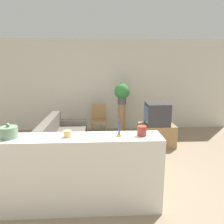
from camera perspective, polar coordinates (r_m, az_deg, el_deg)
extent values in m
plane|color=gray|center=(3.78, -10.65, -19.21)|extent=(14.00, 14.00, 0.00)
cube|color=beige|center=(6.67, -7.34, 6.87)|extent=(9.00, 0.06, 2.70)
cube|color=#605B51|center=(5.13, -12.17, -8.08)|extent=(0.87, 1.85, 0.41)
cube|color=#605B51|center=(5.08, -16.12, -3.89)|extent=(0.20, 1.85, 0.37)
cube|color=#605B51|center=(4.33, -13.96, -11.00)|extent=(0.87, 0.16, 0.55)
cube|color=#605B51|center=(5.90, -10.95, -4.57)|extent=(0.87, 0.16, 0.55)
cube|color=#9E754C|center=(5.52, 11.48, -5.87)|extent=(0.86, 0.59, 0.54)
cube|color=#333338|center=(5.38, 11.72, -0.48)|extent=(0.53, 0.56, 0.53)
cube|color=#4C6B93|center=(5.32, 8.91, -0.52)|extent=(0.02, 0.46, 0.41)
cube|color=#9E754C|center=(6.13, -3.42, -2.44)|extent=(0.44, 0.44, 0.04)
cube|color=#9E754C|center=(6.27, -3.44, 0.15)|extent=(0.40, 0.04, 0.44)
cylinder|color=#9E754C|center=(6.01, -5.22, -4.90)|extent=(0.04, 0.04, 0.39)
cylinder|color=#9E754C|center=(6.01, -1.58, -4.86)|extent=(0.04, 0.04, 0.39)
cylinder|color=#9E754C|center=(6.38, -5.10, -3.90)|extent=(0.04, 0.04, 0.39)
cylinder|color=#9E754C|center=(6.37, -1.67, -3.86)|extent=(0.04, 0.04, 0.39)
cylinder|color=#9E754C|center=(6.21, 2.57, -1.92)|extent=(0.20, 0.20, 0.89)
cylinder|color=#4C4C51|center=(6.10, 2.62, 2.91)|extent=(0.24, 0.24, 0.17)
sphere|color=#38843D|center=(6.07, 2.64, 5.41)|extent=(0.43, 0.43, 0.43)
cube|color=white|center=(3.13, -12.13, -15.43)|extent=(2.60, 0.44, 1.04)
cylinder|color=gray|center=(3.10, -25.39, -4.84)|extent=(0.23, 0.23, 0.15)
sphere|color=gray|center=(3.07, -25.56, -3.08)|extent=(0.05, 0.05, 0.05)
cylinder|color=tan|center=(2.91, -11.60, -5.59)|extent=(0.10, 0.10, 0.09)
cylinder|color=#B7933D|center=(2.90, 1.86, -6.10)|extent=(0.07, 0.07, 0.02)
cylinder|color=#2D3D9E|center=(2.86, 1.87, -4.03)|extent=(0.02, 0.02, 0.20)
cylinder|color=#99382D|center=(2.92, 7.82, -4.91)|extent=(0.13, 0.13, 0.13)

